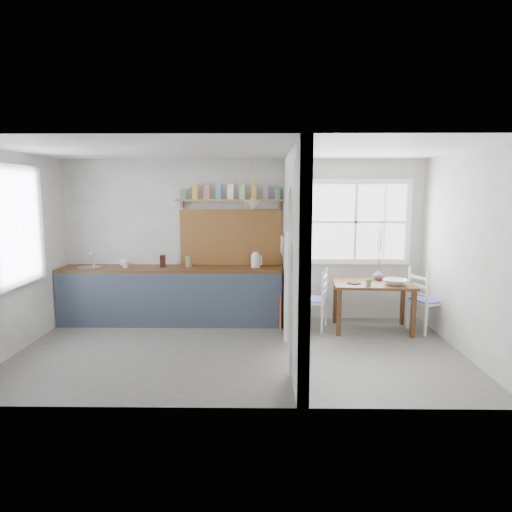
{
  "coord_description": "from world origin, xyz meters",
  "views": [
    {
      "loc": [
        0.3,
        -5.78,
        2.09
      ],
      "look_at": [
        0.22,
        0.45,
        1.2
      ],
      "focal_mm": 32.0,
      "sensor_mm": 36.0,
      "label": 1
    }
  ],
  "objects_px": {
    "chair_right": "(428,300)",
    "kettle": "(256,260)",
    "dining_table": "(372,306)",
    "vase": "(378,275)",
    "chair_left": "(312,299)"
  },
  "relations": [
    {
      "from": "dining_table",
      "to": "vase",
      "type": "bearing_deg",
      "value": 62.63
    },
    {
      "from": "kettle",
      "to": "vase",
      "type": "height_order",
      "value": "kettle"
    },
    {
      "from": "chair_right",
      "to": "kettle",
      "type": "height_order",
      "value": "kettle"
    },
    {
      "from": "dining_table",
      "to": "chair_right",
      "type": "xyz_separation_m",
      "value": [
        0.82,
        -0.04,
        0.11
      ]
    },
    {
      "from": "chair_right",
      "to": "kettle",
      "type": "relative_size",
      "value": 4.01
    },
    {
      "from": "chair_left",
      "to": "dining_table",
      "type": "bearing_deg",
      "value": 102.51
    },
    {
      "from": "dining_table",
      "to": "vase",
      "type": "xyz_separation_m",
      "value": [
        0.13,
        0.21,
        0.45
      ]
    },
    {
      "from": "chair_right",
      "to": "kettle",
      "type": "xyz_separation_m",
      "value": [
        -2.59,
        0.41,
        0.54
      ]
    },
    {
      "from": "chair_right",
      "to": "kettle",
      "type": "bearing_deg",
      "value": 60.68
    },
    {
      "from": "chair_right",
      "to": "vase",
      "type": "xyz_separation_m",
      "value": [
        -0.69,
        0.25,
        0.34
      ]
    },
    {
      "from": "chair_left",
      "to": "vase",
      "type": "bearing_deg",
      "value": 114.65
    },
    {
      "from": "chair_left",
      "to": "kettle",
      "type": "bearing_deg",
      "value": -93.04
    },
    {
      "from": "vase",
      "to": "chair_left",
      "type": "bearing_deg",
      "value": -171.76
    },
    {
      "from": "kettle",
      "to": "dining_table",
      "type": "bearing_deg",
      "value": -11.92
    },
    {
      "from": "chair_left",
      "to": "vase",
      "type": "height_order",
      "value": "chair_left"
    }
  ]
}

